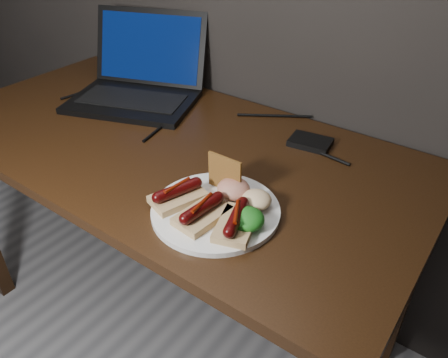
% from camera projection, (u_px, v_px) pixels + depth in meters
% --- Properties ---
extents(desk, '(1.40, 0.70, 0.75)m').
position_uv_depth(desk, '(168.00, 168.00, 1.23)').
color(desk, black).
rests_on(desk, ground).
extents(laptop, '(0.48, 0.45, 0.25)m').
position_uv_depth(laptop, '(139.00, 81.00, 1.39)').
color(laptop, black).
rests_on(laptop, desk).
extents(hard_drive, '(0.12, 0.09, 0.02)m').
position_uv_depth(hard_drive, '(310.00, 142.00, 1.16)').
color(hard_drive, black).
rests_on(hard_drive, desk).
extents(desk_cables, '(0.91, 0.41, 0.01)m').
position_uv_depth(desk_cables, '(200.00, 117.00, 1.29)').
color(desk_cables, black).
rests_on(desk_cables, desk).
extents(plate, '(0.30, 0.30, 0.01)m').
position_uv_depth(plate, '(216.00, 210.00, 0.92)').
color(plate, silver).
rests_on(plate, desk).
extents(bread_sausage_left, '(0.10, 0.13, 0.04)m').
position_uv_depth(bread_sausage_left, '(178.00, 194.00, 0.93)').
color(bread_sausage_left, tan).
rests_on(bread_sausage_left, plate).
extents(bread_sausage_center, '(0.08, 0.12, 0.04)m').
position_uv_depth(bread_sausage_center, '(202.00, 212.00, 0.88)').
color(bread_sausage_center, tan).
rests_on(bread_sausage_center, plate).
extents(bread_sausage_right, '(0.10, 0.13, 0.04)m').
position_uv_depth(bread_sausage_right, '(236.00, 221.00, 0.86)').
color(bread_sausage_right, tan).
rests_on(bread_sausage_right, plate).
extents(crispbread, '(0.08, 0.01, 0.08)m').
position_uv_depth(crispbread, '(225.00, 174.00, 0.95)').
color(crispbread, '#9B682A').
rests_on(crispbread, plate).
extents(salad_greens, '(0.07, 0.07, 0.04)m').
position_uv_depth(salad_greens, '(247.00, 219.00, 0.86)').
color(salad_greens, '#185B12').
rests_on(salad_greens, plate).
extents(salsa_mound, '(0.07, 0.07, 0.04)m').
position_uv_depth(salsa_mound, '(233.00, 189.00, 0.94)').
color(salsa_mound, maroon).
rests_on(salsa_mound, plate).
extents(coleslaw_mound, '(0.06, 0.06, 0.04)m').
position_uv_depth(coleslaw_mound, '(256.00, 200.00, 0.91)').
color(coleslaw_mound, silver).
rests_on(coleslaw_mound, plate).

